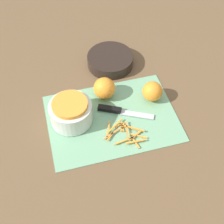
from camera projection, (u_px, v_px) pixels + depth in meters
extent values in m
plane|color=brown|center=(112.00, 118.00, 1.11)|extent=(4.00, 4.00, 0.00)
cube|color=#75AD84|center=(112.00, 118.00, 1.11)|extent=(0.45, 0.33, 0.01)
cylinder|color=silver|center=(71.00, 113.00, 1.07)|extent=(0.15, 0.15, 0.07)
cylinder|color=orange|center=(70.00, 105.00, 1.04)|extent=(0.12, 0.12, 0.02)
cylinder|color=black|center=(110.00, 60.00, 1.27)|extent=(0.19, 0.19, 0.05)
cube|color=black|center=(109.00, 109.00, 1.12)|extent=(0.09, 0.06, 0.02)
cube|color=silver|center=(137.00, 115.00, 1.11)|extent=(0.12, 0.07, 0.00)
sphere|color=orange|center=(152.00, 91.00, 1.13)|extent=(0.07, 0.07, 0.07)
sphere|color=orange|center=(105.00, 88.00, 1.14)|extent=(0.08, 0.08, 0.08)
cube|color=orange|center=(139.00, 136.00, 1.05)|extent=(0.05, 0.04, 0.00)
cube|color=orange|center=(112.00, 134.00, 1.05)|extent=(0.06, 0.03, 0.00)
cube|color=orange|center=(136.00, 144.00, 1.03)|extent=(0.01, 0.04, 0.00)
cube|color=orange|center=(125.00, 141.00, 1.04)|extent=(0.07, 0.02, 0.00)
cube|color=gold|center=(115.00, 125.00, 1.07)|extent=(0.06, 0.05, 0.00)
cube|color=orange|center=(136.00, 142.00, 1.03)|extent=(0.07, 0.01, 0.00)
cube|color=orange|center=(136.00, 135.00, 1.05)|extent=(0.06, 0.03, 0.00)
cube|color=orange|center=(122.00, 128.00, 1.07)|extent=(0.01, 0.04, 0.00)
cube|color=orange|center=(119.00, 125.00, 1.08)|extent=(0.03, 0.02, 0.00)
cube|color=orange|center=(110.00, 137.00, 1.05)|extent=(0.03, 0.03, 0.00)
cube|color=orange|center=(134.00, 128.00, 1.07)|extent=(0.06, 0.04, 0.00)
cube|color=orange|center=(131.00, 128.00, 1.07)|extent=(0.07, 0.04, 0.00)
cube|color=orange|center=(127.00, 130.00, 1.06)|extent=(0.02, 0.07, 0.00)
cube|color=#F39836|center=(122.00, 127.00, 1.08)|extent=(0.02, 0.03, 0.00)
cube|color=orange|center=(108.00, 129.00, 1.07)|extent=(0.03, 0.06, 0.00)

